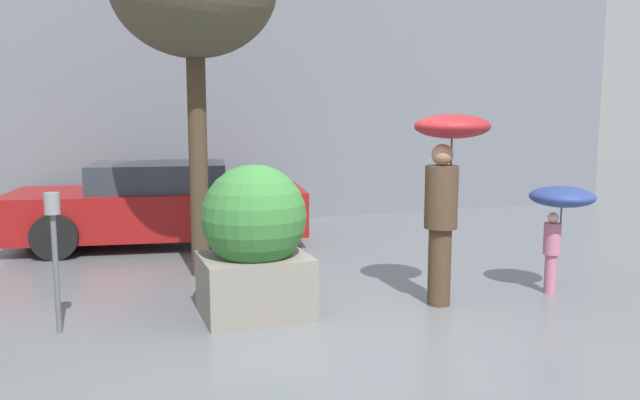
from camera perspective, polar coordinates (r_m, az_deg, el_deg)
ground_plane at (r=5.97m, az=2.51°, el=-12.20°), size 40.00×40.00×0.00m
building_facade at (r=11.91m, az=-9.77°, el=12.36°), size 18.00×0.30×6.00m
planter_box at (r=6.34m, az=-6.01°, el=-3.62°), size 1.08×1.06×1.55m
person_adult at (r=6.76m, az=11.52°, el=2.77°), size 0.80×0.80×2.05m
person_child at (r=7.55m, az=21.13°, el=-0.46°), size 0.72×0.72×1.24m
parked_car_near at (r=10.17m, az=-14.41°, el=-0.48°), size 4.73×2.52×1.29m
parking_meter at (r=6.26m, az=-23.16°, el=-2.83°), size 0.14×0.14×1.33m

